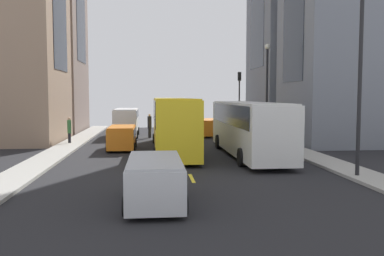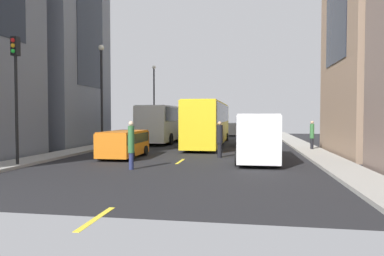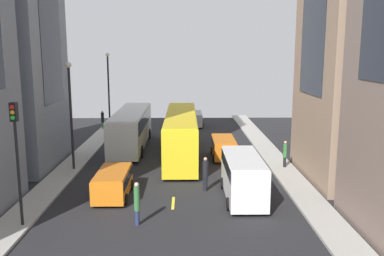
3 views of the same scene
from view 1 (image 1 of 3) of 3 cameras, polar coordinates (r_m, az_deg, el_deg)
ground_plane at (r=29.32m, az=-2.04°, el=-2.93°), size 41.71×41.71×0.00m
sidewalk_west at (r=30.83m, az=12.82°, el=-2.54°), size 1.88×44.00×0.15m
sidewalk_east at (r=29.88m, az=-17.39°, el=-2.84°), size 1.88×44.00×0.15m
lane_stripe_0 at (r=50.20m, az=-3.55°, el=0.11°), size 0.16×2.00×0.01m
lane_stripe_1 at (r=39.74m, az=-3.00°, el=-1.01°), size 0.16×2.00×0.01m
lane_stripe_2 at (r=29.32m, az=-2.04°, el=-2.92°), size 0.16×2.00×0.01m
lane_stripe_3 at (r=18.98m, az=-0.03°, el=-6.91°), size 0.16×2.00×0.01m
building_west_1 at (r=35.38m, az=20.30°, el=15.54°), size 8.27×8.25×21.48m
city_bus_white at (r=25.99m, az=7.72°, el=0.55°), size 2.80×12.28×3.35m
streetcar_yellow at (r=28.46m, az=-2.69°, el=1.15°), size 2.70×14.76×3.59m
delivery_van_white at (r=38.96m, az=-9.00°, el=1.06°), size 2.25×5.94×2.58m
car_orange_0 at (r=29.38m, az=-9.59°, el=-1.07°), size 1.94×4.19×1.64m
car_orange_1 at (r=38.84m, az=2.44°, el=0.24°), size 2.02×4.21×1.58m
car_silver_2 at (r=14.42m, az=-5.14°, el=-6.77°), size 2.04×4.39×1.59m
pedestrian_waiting_curb at (r=42.80m, az=-0.91°, el=0.99°), size 0.29×0.29×2.23m
pedestrian_crossing_near at (r=33.23m, az=-16.49°, el=-0.15°), size 0.29×0.29×1.98m
pedestrian_crossing_mid at (r=37.45m, az=-5.85°, el=0.39°), size 0.36×0.36×2.15m
traffic_light_near_corner at (r=43.78m, az=6.51°, el=5.19°), size 0.32×0.44×6.10m
streetlamp_near at (r=34.07m, az=10.25°, el=6.18°), size 0.44×0.44×7.75m
streetlamp_far at (r=20.13m, az=22.11°, el=8.16°), size 0.44×0.44×8.36m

